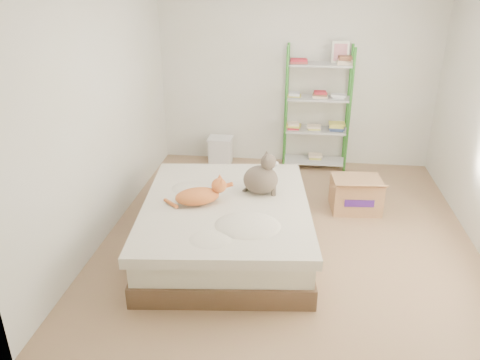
% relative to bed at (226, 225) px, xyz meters
% --- Properties ---
extents(room, '(3.81, 4.21, 2.61)m').
position_rel_bed_xyz_m(room, '(0.61, 0.40, 1.05)').
color(room, '#967A52').
rests_on(room, ground).
extents(bed, '(1.80, 2.15, 0.51)m').
position_rel_bed_xyz_m(bed, '(0.00, 0.00, 0.00)').
color(bed, brown).
rests_on(bed, ground).
extents(orange_cat, '(0.57, 0.44, 0.20)m').
position_rel_bed_xyz_m(orange_cat, '(-0.27, -0.06, 0.36)').
color(orange_cat, '#DE8C44').
rests_on(orange_cat, bed).
extents(grey_cat, '(0.39, 0.33, 0.43)m').
position_rel_bed_xyz_m(grey_cat, '(0.31, 0.25, 0.47)').
color(grey_cat, brown).
rests_on(grey_cat, bed).
extents(shelf_unit, '(0.88, 0.36, 1.74)m').
position_rel_bed_xyz_m(shelf_unit, '(0.91, 2.28, 0.60)').
color(shelf_unit, '#368930').
rests_on(shelf_unit, ground).
extents(cardboard_box, '(0.59, 0.57, 0.45)m').
position_rel_bed_xyz_m(cardboard_box, '(1.37, 1.01, -0.06)').
color(cardboard_box, '#B77950').
rests_on(cardboard_box, ground).
extents(white_bin, '(0.35, 0.31, 0.39)m').
position_rel_bed_xyz_m(white_bin, '(-0.43, 2.25, -0.05)').
color(white_bin, silver).
rests_on(white_bin, ground).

